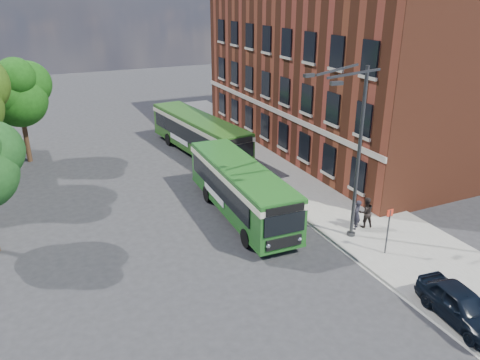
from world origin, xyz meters
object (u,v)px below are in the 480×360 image
street_lamp (353,153)px  bus_front (241,186)px  parked_car (461,305)px  bus_rear (199,132)px

street_lamp → bus_front: (-3.80, 4.93, -2.96)m
street_lamp → parked_car: (-0.04, -7.40, -3.96)m
street_lamp → bus_front: street_lamp is taller
street_lamp → bus_front: size_ratio=0.82×
bus_front → parked_car: 12.93m
bus_front → parked_car: size_ratio=2.75×
street_lamp → parked_car: bearing=-90.3°
bus_front → street_lamp: bearing=-52.3°
street_lamp → bus_rear: street_lamp is taller
street_lamp → parked_car: 8.40m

